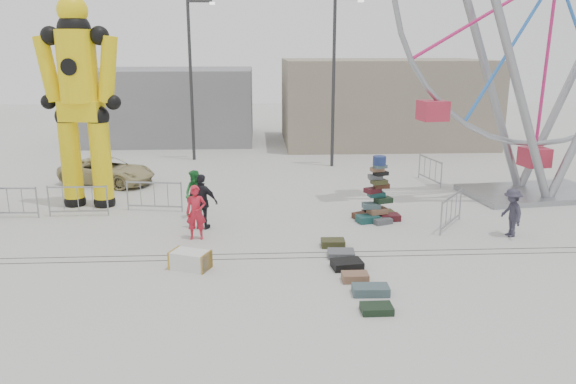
{
  "coord_description": "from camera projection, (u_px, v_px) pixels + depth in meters",
  "views": [
    {
      "loc": [
        -0.66,
        -14.12,
        5.75
      ],
      "look_at": [
        0.23,
        2.15,
        1.52
      ],
      "focal_mm": 35.0,
      "sensor_mm": 36.0,
      "label": 1
    }
  ],
  "objects": [
    {
      "name": "track_line_near",
      "position": [
        283.0,
        258.0,
        15.7
      ],
      "size": [
        40.0,
        0.04,
        0.01
      ],
      "primitive_type": "cube",
      "color": "#47443F",
      "rests_on": "ground"
    },
    {
      "name": "barricade_dummy_b",
      "position": [
        78.0,
        201.0,
        19.48
      ],
      "size": [
        2.0,
        0.11,
        1.1
      ],
      "primitive_type": null,
      "rotation": [
        0.0,
        0.0,
        0.01
      ],
      "color": "gray",
      "rests_on": "ground"
    },
    {
      "name": "ferris_wheel",
      "position": [
        554.0,
        4.0,
        20.49
      ],
      "size": [
        12.63,
        3.81,
        14.76
      ],
      "rotation": [
        0.0,
        0.0,
        0.14
      ],
      "color": "gray",
      "rests_on": "ground"
    },
    {
      "name": "row_case_5",
      "position": [
        377.0,
        309.0,
        12.5
      ],
      "size": [
        0.71,
        0.49,
        0.17
      ],
      "primitive_type": "cube",
      "rotation": [
        0.0,
        0.0,
        0.01
      ],
      "color": "black",
      "rests_on": "ground"
    },
    {
      "name": "pedestrian_red",
      "position": [
        196.0,
        212.0,
        17.1
      ],
      "size": [
        0.63,
        0.43,
        1.69
      ],
      "primitive_type": "imported",
      "rotation": [
        0.0,
        0.0,
        0.04
      ],
      "color": "red",
      "rests_on": "ground"
    },
    {
      "name": "pedestrian_black",
      "position": [
        202.0,
        202.0,
        18.05
      ],
      "size": [
        1.15,
        0.79,
        1.81
      ],
      "primitive_type": "imported",
      "rotation": [
        0.0,
        0.0,
        2.78
      ],
      "color": "black",
      "rests_on": "ground"
    },
    {
      "name": "row_case_2",
      "position": [
        347.0,
        264.0,
        14.98
      ],
      "size": [
        0.88,
        0.7,
        0.22
      ],
      "primitive_type": "cube",
      "rotation": [
        0.0,
        0.0,
        0.15
      ],
      "color": "black",
      "rests_on": "ground"
    },
    {
      "name": "pedestrian_grey",
      "position": [
        512.0,
        213.0,
        17.36
      ],
      "size": [
        0.66,
        1.04,
        1.53
      ],
      "primitive_type": "imported",
      "rotation": [
        0.0,
        0.0,
        -1.48
      ],
      "color": "#2A2936",
      "rests_on": "ground"
    },
    {
      "name": "steamer_trunk",
      "position": [
        190.0,
        260.0,
        14.93
      ],
      "size": [
        1.16,
        0.93,
        0.48
      ],
      "primitive_type": "cube",
      "rotation": [
        0.0,
        0.0,
        -0.38
      ],
      "color": "silver",
      "rests_on": "ground"
    },
    {
      "name": "track_line_far",
      "position": [
        282.0,
        253.0,
        16.09
      ],
      "size": [
        40.0,
        0.04,
        0.01
      ],
      "primitive_type": "cube",
      "color": "#47443F",
      "rests_on": "ground"
    },
    {
      "name": "row_case_4",
      "position": [
        371.0,
        290.0,
        13.41
      ],
      "size": [
        0.89,
        0.51,
        0.22
      ],
      "primitive_type": "cube",
      "rotation": [
        0.0,
        0.0,
        -0.03
      ],
      "color": "#41575C",
      "rests_on": "ground"
    },
    {
      "name": "barricade_dummy_c",
      "position": [
        154.0,
        196.0,
        20.09
      ],
      "size": [
        1.99,
        0.42,
        1.1
      ],
      "primitive_type": null,
      "rotation": [
        0.0,
        0.0,
        -0.16
      ],
      "color": "gray",
      "rests_on": "ground"
    },
    {
      "name": "ground",
      "position": [
        284.0,
        266.0,
        15.13
      ],
      "size": [
        90.0,
        90.0,
        0.0
      ],
      "primitive_type": "plane",
      "color": "#9E9E99",
      "rests_on": "ground"
    },
    {
      "name": "barricade_wheel_back",
      "position": [
        430.0,
        170.0,
        24.3
      ],
      "size": [
        0.46,
        1.98,
        1.1
      ],
      "primitive_type": null,
      "rotation": [
        0.0,
        0.0,
        -1.39
      ],
      "color": "gray",
      "rests_on": "ground"
    },
    {
      "name": "row_case_3",
      "position": [
        355.0,
        277.0,
        14.16
      ],
      "size": [
        0.66,
        0.43,
        0.21
      ],
      "primitive_type": "cube",
      "rotation": [
        0.0,
        0.0,
        0.0
      ],
      "color": "brown",
      "rests_on": "ground"
    },
    {
      "name": "pedestrian_green",
      "position": [
        195.0,
        195.0,
        19.2
      ],
      "size": [
        1.03,
        1.0,
        1.67
      ],
      "primitive_type": "imported",
      "rotation": [
        0.0,
        0.0,
        -0.66
      ],
      "color": "#1B6E2B",
      "rests_on": "ground"
    },
    {
      "name": "barricade_wheel_front",
      "position": [
        451.0,
        211.0,
        18.28
      ],
      "size": [
        1.26,
        1.67,
        1.1
      ],
      "primitive_type": null,
      "rotation": [
        0.0,
        0.0,
        0.94
      ],
      "color": "gray",
      "rests_on": "ground"
    },
    {
      "name": "lamp_post_right",
      "position": [
        336.0,
        74.0,
        26.72
      ],
      "size": [
        1.41,
        0.25,
        8.0
      ],
      "color": "#2D2D30",
      "rests_on": "ground"
    },
    {
      "name": "parked_suv",
      "position": [
        107.0,
        171.0,
        24.05
      ],
      "size": [
        4.48,
        3.21,
        1.13
      ],
      "primitive_type": "imported",
      "rotation": [
        0.0,
        0.0,
        1.21
      ],
      "color": "tan",
      "rests_on": "ground"
    },
    {
      "name": "barricade_dummy_a",
      "position": [
        8.0,
        202.0,
        19.3
      ],
      "size": [
        2.0,
        0.21,
        1.1
      ],
      "primitive_type": null,
      "rotation": [
        0.0,
        0.0,
        -0.06
      ],
      "color": "gray",
      "rests_on": "ground"
    },
    {
      "name": "building_left",
      "position": [
        173.0,
        104.0,
        35.52
      ],
      "size": [
        10.0,
        8.0,
        4.4
      ],
      "primitive_type": "cube",
      "color": "gray",
      "rests_on": "ground"
    },
    {
      "name": "row_case_1",
      "position": [
        341.0,
        254.0,
        15.8
      ],
      "size": [
        0.78,
        0.62,
        0.18
      ],
      "primitive_type": "cube",
      "rotation": [
        0.0,
        0.0,
        -0.07
      ],
      "color": "#515458",
      "rests_on": "ground"
    },
    {
      "name": "suitcase_tower",
      "position": [
        377.0,
        202.0,
        19.05
      ],
      "size": [
        1.62,
        1.42,
        2.22
      ],
      "rotation": [
        0.0,
        0.0,
        0.21
      ],
      "color": "#174544",
      "rests_on": "ground"
    },
    {
      "name": "row_case_0",
      "position": [
        333.0,
        243.0,
        16.62
      ],
      "size": [
        0.71,
        0.5,
        0.21
      ],
      "primitive_type": "cube",
      "rotation": [
        0.0,
        0.0,
        -0.03
      ],
      "color": "#36371B",
      "rests_on": "ground"
    },
    {
      "name": "building_right",
      "position": [
        383.0,
        101.0,
        34.19
      ],
      "size": [
        12.0,
        8.0,
        5.0
      ],
      "primitive_type": "cube",
      "color": "gray",
      "rests_on": "ground"
    },
    {
      "name": "crash_test_dummy",
      "position": [
        80.0,
        96.0,
        19.9
      ],
      "size": [
        3.07,
        1.35,
        7.7
      ],
      "rotation": [
        0.0,
        0.0,
        -0.13
      ],
      "color": "black",
      "rests_on": "ground"
    },
    {
      "name": "lamp_post_left",
      "position": [
        192.0,
        72.0,
        28.29
      ],
      "size": [
        1.41,
        0.25,
        8.0
      ],
      "color": "#2D2D30",
      "rests_on": "ground"
    }
  ]
}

